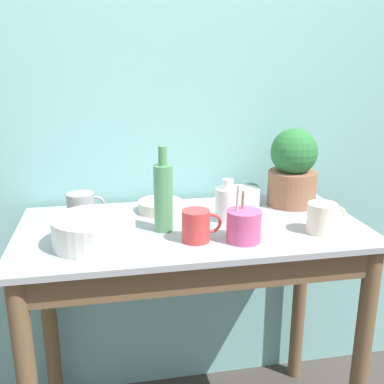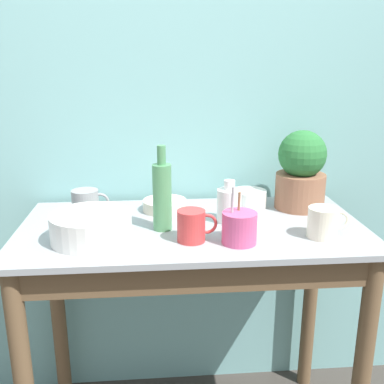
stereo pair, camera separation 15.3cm
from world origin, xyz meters
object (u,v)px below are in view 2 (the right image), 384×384
(potted_plant, at_px, (301,171))
(mug_cream, at_px, (323,223))
(utensil_cup, at_px, (239,228))
(bowl_wash_large, at_px, (91,227))
(mug_red, at_px, (192,226))
(bottle_short, at_px, (229,205))
(mug_grey, at_px, (86,203))
(bottle_tall, at_px, (162,195))
(bowl_small_cream, at_px, (165,205))
(bowl_small_enamel_white, at_px, (249,199))

(potted_plant, distance_m, mug_cream, 0.32)
(utensil_cup, bearing_deg, bowl_wash_large, 172.63)
(potted_plant, height_order, utensil_cup, potted_plant)
(mug_red, bearing_deg, bottle_short, 48.74)
(bottle_short, bearing_deg, potted_plant, 23.74)
(mug_cream, xyz_separation_m, mug_grey, (-0.79, 0.27, 0.00))
(bottle_tall, bearing_deg, mug_cream, -12.79)
(bowl_wash_large, relative_size, bottle_short, 1.69)
(bottle_short, xyz_separation_m, bowl_small_cream, (-0.22, 0.14, -0.04))
(mug_red, bearing_deg, bowl_wash_large, 174.29)
(bottle_short, bearing_deg, mug_grey, 169.21)
(potted_plant, xyz_separation_m, mug_red, (-0.44, -0.30, -0.10))
(mug_grey, distance_m, bowl_small_cream, 0.29)
(mug_cream, relative_size, mug_grey, 1.00)
(potted_plant, height_order, mug_red, potted_plant)
(bowl_wash_large, height_order, bowl_small_enamel_white, bowl_wash_large)
(bowl_small_enamel_white, distance_m, utensil_cup, 0.36)
(potted_plant, relative_size, utensil_cup, 1.62)
(bottle_tall, height_order, utensil_cup, bottle_tall)
(bowl_small_cream, bearing_deg, bowl_wash_large, -130.88)
(bottle_tall, height_order, bowl_small_enamel_white, bottle_tall)
(bowl_wash_large, relative_size, mug_red, 2.00)
(bowl_wash_large, distance_m, mug_cream, 0.74)
(bottle_short, distance_m, bowl_small_enamel_white, 0.19)
(bowl_small_enamel_white, bearing_deg, bowl_small_cream, -178.37)
(potted_plant, height_order, bottle_short, potted_plant)
(potted_plant, distance_m, bowl_small_enamel_white, 0.23)
(mug_red, height_order, utensil_cup, utensil_cup)
(bowl_small_enamel_white, height_order, bowl_small_cream, bowl_small_enamel_white)
(bowl_wash_large, relative_size, mug_grey, 1.90)
(potted_plant, xyz_separation_m, bowl_small_cream, (-0.52, 0.01, -0.13))
(mug_red, xyz_separation_m, utensil_cup, (0.15, -0.03, -0.00))
(mug_cream, height_order, mug_grey, same)
(mug_grey, xyz_separation_m, bowl_small_enamel_white, (0.61, 0.06, -0.02))
(mug_cream, height_order, bowl_small_enamel_white, mug_cream)
(potted_plant, bearing_deg, mug_grey, -177.63)
(mug_red, distance_m, mug_grey, 0.45)
(bottle_short, bearing_deg, utensil_cup, -89.86)
(bottle_tall, bearing_deg, mug_grey, 151.13)
(bowl_small_cream, bearing_deg, utensil_cup, -56.38)
(bowl_wash_large, xyz_separation_m, bowl_small_enamel_white, (0.57, 0.29, -0.01))
(bowl_small_cream, height_order, utensil_cup, utensil_cup)
(bottle_tall, bearing_deg, mug_red, -50.83)
(mug_red, relative_size, bowl_small_cream, 0.77)
(potted_plant, relative_size, mug_red, 2.37)
(utensil_cup, bearing_deg, bottle_short, 90.14)
(mug_red, bearing_deg, potted_plant, 33.80)
(mug_red, distance_m, bowl_small_cream, 0.32)
(mug_grey, bearing_deg, utensil_cup, -29.65)
(bowl_wash_large, height_order, bottle_tall, bottle_tall)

